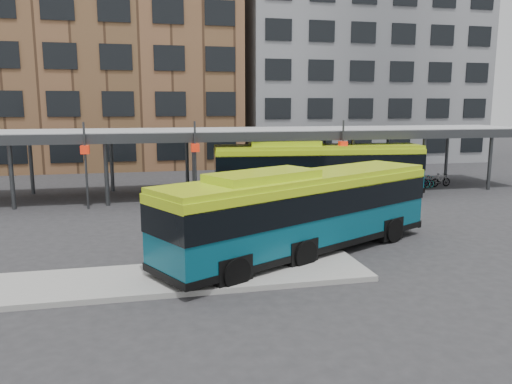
# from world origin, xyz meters

# --- Properties ---
(ground) EXTENTS (120.00, 120.00, 0.00)m
(ground) POSITION_xyz_m (0.00, 0.00, 0.00)
(ground) COLOR #28282B
(ground) RESTS_ON ground
(boarding_island) EXTENTS (14.00, 3.00, 0.18)m
(boarding_island) POSITION_xyz_m (-5.50, -3.00, 0.09)
(boarding_island) COLOR gray
(boarding_island) RESTS_ON ground
(canopy) EXTENTS (40.00, 6.53, 4.80)m
(canopy) POSITION_xyz_m (-0.06, 12.87, 3.91)
(canopy) COLOR #999B9E
(canopy) RESTS_ON ground
(building_brick) EXTENTS (26.00, 14.00, 22.00)m
(building_brick) POSITION_xyz_m (-10.00, 32.00, 11.00)
(building_brick) COLOR brown
(building_brick) RESTS_ON ground
(building_grey) EXTENTS (24.00, 14.00, 20.00)m
(building_grey) POSITION_xyz_m (16.00, 32.00, 10.00)
(building_grey) COLOR slate
(building_grey) RESTS_ON ground
(bus_front) EXTENTS (12.13, 8.03, 3.40)m
(bus_front) POSITION_xyz_m (-0.01, -1.05, 1.77)
(bus_front) COLOR #08495D
(bus_front) RESTS_ON ground
(bus_rear) EXTENTS (13.09, 4.00, 3.55)m
(bus_rear) POSITION_xyz_m (4.67, 10.54, 1.85)
(bus_rear) COLOR #08495D
(bus_rear) RESTS_ON ground
(pedestrian) EXTENTS (0.74, 0.75, 1.73)m
(pedestrian) POSITION_xyz_m (-3.21, -3.68, 1.06)
(pedestrian) COLOR black
(pedestrian) RESTS_ON boarding_island
(bike_rack) EXTENTS (5.34, 1.59, 1.03)m
(bike_rack) POSITION_xyz_m (12.51, 12.00, 0.47)
(bike_rack) COLOR slate
(bike_rack) RESTS_ON ground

